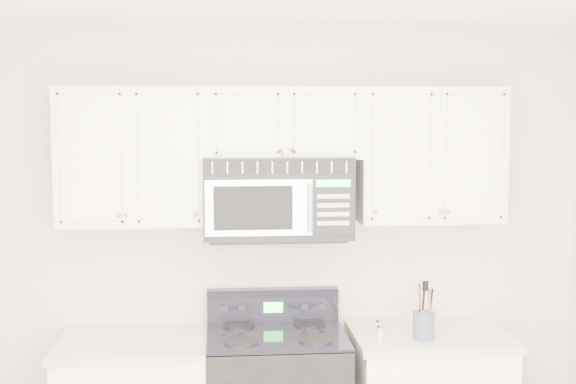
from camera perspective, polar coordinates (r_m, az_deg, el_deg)
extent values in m
cube|color=beige|center=(4.65, -0.48, -4.59)|extent=(3.50, 0.01, 2.60)
cube|color=beige|center=(4.45, -10.65, -10.50)|extent=(0.86, 0.65, 0.04)
cube|color=beige|center=(4.58, 10.04, -10.02)|extent=(0.86, 0.65, 0.04)
cube|color=black|center=(4.42, -0.84, -10.15)|extent=(0.75, 0.65, 0.02)
cube|color=black|center=(4.67, -1.09, -8.08)|extent=(0.75, 0.08, 0.20)
cube|color=#2AE73D|center=(4.63, -1.05, -8.21)|extent=(0.11, 0.00, 0.06)
cube|color=white|center=(4.43, -10.97, 2.52)|extent=(0.80, 0.33, 0.75)
cube|color=white|center=(4.56, 10.03, 2.63)|extent=(0.80, 0.33, 0.75)
cube|color=white|center=(4.41, -0.32, 4.96)|extent=(0.84, 0.33, 0.39)
sphere|color=gold|center=(4.27, -11.42, -1.59)|extent=(0.03, 0.03, 0.03)
sphere|color=gold|center=(4.24, -6.58, -1.56)|extent=(0.03, 0.03, 0.03)
sphere|color=gold|center=(4.32, 6.24, -1.41)|extent=(0.03, 0.03, 0.03)
sphere|color=gold|center=(4.41, 10.84, -1.35)|extent=(0.03, 0.03, 0.03)
sphere|color=gold|center=(4.22, -0.52, 3.08)|extent=(0.03, 0.03, 0.03)
sphere|color=gold|center=(4.23, 0.29, 3.08)|extent=(0.03, 0.03, 0.03)
cylinder|color=#B71021|center=(4.23, -0.41, 2.34)|extent=(0.00, 0.00, 0.11)
sphere|color=gold|center=(4.23, -0.41, 1.54)|extent=(0.04, 0.04, 0.04)
cube|color=black|center=(4.40, -0.78, -0.31)|extent=(0.80, 0.40, 0.44)
cube|color=beige|center=(4.19, -0.59, 1.77)|extent=(0.78, 0.01, 0.08)
cube|color=#B0B0BD|center=(4.19, -2.08, -1.14)|extent=(0.56, 0.01, 0.30)
cube|color=black|center=(4.18, -2.49, -1.15)|extent=(0.41, 0.01, 0.23)
cube|color=black|center=(4.23, 3.22, -1.08)|extent=(0.22, 0.01, 0.30)
cube|color=#2AE73D|center=(4.21, 3.25, 0.62)|extent=(0.18, 0.00, 0.04)
cylinder|color=silver|center=(4.18, 1.59, -1.16)|extent=(0.02, 0.02, 0.25)
cylinder|color=#3C526E|center=(4.42, 9.63, -9.34)|extent=(0.12, 0.12, 0.15)
cylinder|color=#90624C|center=(4.41, 10.06, -8.39)|extent=(0.01, 0.01, 0.25)
cylinder|color=black|center=(4.42, 9.35, -8.21)|extent=(0.01, 0.01, 0.27)
cylinder|color=#90624C|center=(4.36, 9.54, -8.26)|extent=(0.01, 0.01, 0.29)
cylinder|color=black|center=(4.41, 10.05, -8.39)|extent=(0.01, 0.01, 0.25)
cylinder|color=#90624C|center=(4.42, 9.34, -8.21)|extent=(0.01, 0.01, 0.27)
cylinder|color=black|center=(4.36, 9.55, -8.26)|extent=(0.01, 0.01, 0.29)
cylinder|color=#90624C|center=(4.41, 10.05, -8.39)|extent=(0.01, 0.01, 0.25)
cylinder|color=silver|center=(4.35, 6.58, -10.02)|extent=(0.04, 0.04, 0.07)
cylinder|color=silver|center=(4.34, 6.58, -9.47)|extent=(0.04, 0.04, 0.01)
cylinder|color=silver|center=(4.45, 6.51, -9.65)|extent=(0.04, 0.04, 0.08)
cylinder|color=silver|center=(4.44, 6.52, -9.08)|extent=(0.04, 0.04, 0.01)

